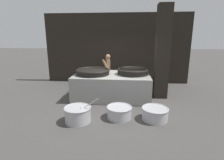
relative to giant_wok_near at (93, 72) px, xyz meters
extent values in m
plane|color=#474442|center=(0.72, 0.09, -1.03)|extent=(60.00, 60.00, 0.00)
cube|color=black|center=(0.72, 2.58, 0.71)|extent=(7.29, 0.24, 3.47)
cube|color=black|center=(2.61, 0.30, 0.71)|extent=(0.50, 0.50, 3.47)
cube|color=gray|center=(0.72, 0.09, -0.57)|extent=(2.87, 1.78, 0.92)
cylinder|color=black|center=(0.00, 0.00, -0.03)|extent=(1.25, 1.25, 0.15)
torus|color=black|center=(0.00, 0.00, 0.05)|extent=(1.30, 1.30, 0.10)
cylinder|color=black|center=(1.52, 0.16, -0.02)|extent=(1.16, 1.16, 0.17)
torus|color=black|center=(1.52, 0.16, 0.06)|extent=(1.21, 1.21, 0.09)
cylinder|color=#8C6647|center=(0.45, 1.20, -0.64)|extent=(0.12, 0.12, 0.77)
cylinder|color=#8C6647|center=(0.41, 1.37, -0.64)|extent=(0.12, 0.12, 0.77)
cube|color=#334C72|center=(0.43, 1.29, -0.49)|extent=(0.23, 0.27, 0.50)
cube|color=#8C6647|center=(0.43, 1.29, 0.03)|extent=(0.26, 0.49, 0.57)
cylinder|color=#8C6647|center=(0.39, 1.03, 0.03)|extent=(0.33, 0.16, 0.53)
cylinder|color=#8C6647|center=(0.28, 1.49, 0.03)|extent=(0.33, 0.16, 0.53)
sphere|color=#8C6647|center=(0.43, 1.29, 0.43)|extent=(0.22, 0.22, 0.22)
cylinder|color=#B7B7BC|center=(-0.04, -2.08, -0.82)|extent=(0.72, 0.72, 0.41)
torus|color=#B7B7BC|center=(-0.04, -2.08, -0.62)|extent=(0.75, 0.75, 0.04)
cylinder|color=#6B9347|center=(-0.04, -2.08, -0.73)|extent=(0.63, 0.63, 0.10)
sphere|color=#B7B7BC|center=(0.09, -2.08, -0.65)|extent=(0.13, 0.13, 0.13)
cylinder|color=#B7B7BC|center=(0.32, -2.10, -0.48)|extent=(0.48, 0.06, 0.35)
cylinder|color=#B7B7BC|center=(2.13, -1.76, -0.86)|extent=(0.73, 0.73, 0.34)
torus|color=#B7B7BC|center=(2.13, -1.76, -0.69)|extent=(0.76, 0.76, 0.04)
cylinder|color=orange|center=(2.13, -1.76, -0.78)|extent=(0.64, 0.64, 0.09)
cylinder|color=orange|center=(2.16, -1.79, -0.72)|extent=(0.04, 0.04, 0.03)
cylinder|color=orange|center=(2.30, -1.94, -0.73)|extent=(0.04, 0.04, 0.02)
cylinder|color=orange|center=(2.17, -1.74, -0.72)|extent=(0.05, 0.05, 0.04)
cylinder|color=orange|center=(2.09, -1.76, -0.72)|extent=(0.06, 0.07, 0.04)
cylinder|color=orange|center=(2.33, -1.64, -0.72)|extent=(0.06, 0.05, 0.04)
cylinder|color=orange|center=(2.13, -1.72, -0.72)|extent=(0.07, 0.06, 0.03)
cylinder|color=orange|center=(2.05, -1.57, -0.72)|extent=(0.04, 0.05, 0.03)
cylinder|color=#B7B7BC|center=(1.11, -1.74, -0.86)|extent=(0.71, 0.71, 0.33)
torus|color=#B7B7BC|center=(1.11, -1.74, -0.70)|extent=(0.74, 0.74, 0.04)
cylinder|color=tan|center=(1.11, -1.74, -0.79)|extent=(0.62, 0.62, 0.08)
camera|label=1|loc=(1.32, -6.47, 1.28)|focal=28.00mm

